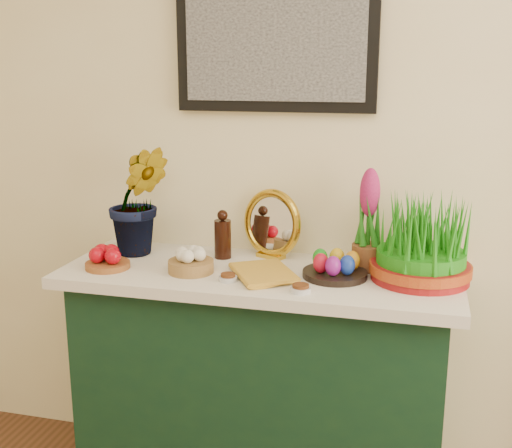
% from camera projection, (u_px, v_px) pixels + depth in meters
% --- Properties ---
extents(sideboard, '(1.30, 0.45, 0.85)m').
position_uv_depth(sideboard, '(259.00, 389.00, 2.39)').
color(sideboard, '#12321B').
rests_on(sideboard, ground).
extents(tablecloth, '(1.40, 0.55, 0.04)m').
position_uv_depth(tablecloth, '(260.00, 275.00, 2.28)').
color(tablecloth, white).
rests_on(tablecloth, sideboard).
extents(hyacinth_green, '(0.35, 0.33, 0.55)m').
position_uv_depth(hyacinth_green, '(138.00, 183.00, 2.41)').
color(hyacinth_green, '#217619').
rests_on(hyacinth_green, tablecloth).
extents(apple_bowl, '(0.21, 0.21, 0.08)m').
position_uv_depth(apple_bowl, '(107.00, 259.00, 2.29)').
color(apple_bowl, brown).
rests_on(apple_bowl, tablecloth).
extents(garlic_basket, '(0.21, 0.21, 0.09)m').
position_uv_depth(garlic_basket, '(191.00, 262.00, 2.25)').
color(garlic_basket, '#9E7A3F').
rests_on(garlic_basket, tablecloth).
extents(vinegar_cruet, '(0.06, 0.06, 0.18)m').
position_uv_depth(vinegar_cruet, '(223.00, 237.00, 2.40)').
color(vinegar_cruet, black).
rests_on(vinegar_cruet, tablecloth).
extents(mirror, '(0.26, 0.16, 0.26)m').
position_uv_depth(mirror, '(272.00, 224.00, 2.41)').
color(mirror, gold).
rests_on(mirror, tablecloth).
extents(book, '(0.27, 0.30, 0.03)m').
position_uv_depth(book, '(237.00, 275.00, 2.17)').
color(book, gold).
rests_on(book, tablecloth).
extents(spice_dish_left, '(0.06, 0.06, 0.03)m').
position_uv_depth(spice_dish_left, '(228.00, 278.00, 2.16)').
color(spice_dish_left, silver).
rests_on(spice_dish_left, tablecloth).
extents(spice_dish_right, '(0.07, 0.07, 0.03)m').
position_uv_depth(spice_dish_right, '(301.00, 289.00, 2.05)').
color(spice_dish_right, silver).
rests_on(spice_dish_right, tablecloth).
extents(egg_plate, '(0.28, 0.28, 0.09)m').
position_uv_depth(egg_plate, '(335.00, 268.00, 2.19)').
color(egg_plate, black).
rests_on(egg_plate, tablecloth).
extents(hyacinth_pink, '(0.11, 0.11, 0.36)m').
position_uv_depth(hyacinth_pink, '(369.00, 225.00, 2.25)').
color(hyacinth_pink, brown).
rests_on(hyacinth_pink, tablecloth).
extents(wheatgrass_sabzeh, '(0.34, 0.34, 0.28)m').
position_uv_depth(wheatgrass_sabzeh, '(422.00, 245.00, 2.14)').
color(wheatgrass_sabzeh, maroon).
rests_on(wheatgrass_sabzeh, tablecloth).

